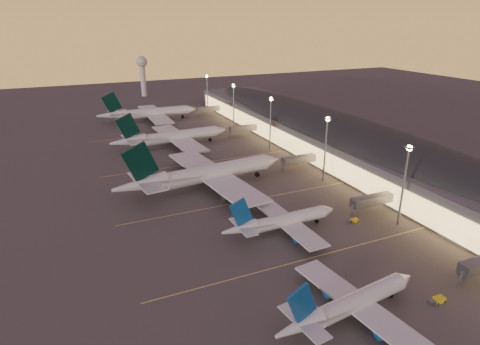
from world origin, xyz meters
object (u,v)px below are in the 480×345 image
Objects in this scene: airliner_narrow_north at (281,221)px; baggage_tug_c at (353,221)px; baggage_tug_a at (437,300)px; baggage_tug_b at (465,272)px; radar_tower at (142,69)px; airliner_narrow_south at (350,304)px; airliner_wide_far at (149,113)px; airliner_wide_near at (204,174)px; airliner_wide_mid at (172,137)px.

airliner_narrow_north is 24.57m from baggage_tug_c.
baggage_tug_a is 16.26m from baggage_tug_b.
radar_tower is 254.39m from baggage_tug_c.
baggage_tug_a is at bearing -17.46° from airliner_narrow_south.
airliner_narrow_north is 9.32× the size of baggage_tug_a.
airliner_narrow_south is 288.85m from radar_tower.
baggage_tug_b is at bearing 20.57° from baggage_tug_a.
airliner_narrow_south is at bearing 171.84° from baggage_tug_a.
airliner_wide_far reaches higher than baggage_tug_c.
radar_tower is at bearing 96.32° from baggage_tug_b.
airliner_wide_mid is (2.76, 57.27, -0.64)m from airliner_wide_near.
airliner_wide_near reaches higher than baggage_tug_a.
airliner_narrow_south is 39.11m from airliner_narrow_north.
airliner_wide_mid is (-1.80, 137.11, 1.42)m from airliner_narrow_south.
airliner_narrow_south is at bearing -89.36° from airliner_wide_far.
baggage_tug_a is at bearing -79.16° from airliner_wide_near.
baggage_tug_b is (31.82, -37.75, -3.06)m from airliner_narrow_north.
baggage_tug_c is (-7.77, 33.79, 0.01)m from baggage_tug_b.
baggage_tug_b is 0.98× the size of baggage_tug_c.
airliner_wide_mid is at bearing 107.76° from baggage_tug_c.
airliner_wide_near reaches higher than airliner_narrow_north.
radar_tower is 7.94× the size of baggage_tug_a.
airliner_narrow_south is at bearing -176.52° from baggage_tug_b.
radar_tower is at bearing 86.67° from airliner_narrow_north.
airliner_wide_mid is at bearing 92.99° from airliner_narrow_north.
airliner_wide_far reaches higher than airliner_wide_mid.
airliner_wide_near is (-9.75, 41.08, 2.10)m from airliner_narrow_north.
airliner_narrow_north is at bearing 75.53° from airliner_narrow_south.
radar_tower is 9.23× the size of baggage_tug_b.
airliner_wide_mid is (-7.00, 98.35, 1.46)m from airliner_narrow_north.
airliner_wide_mid is at bearing 83.92° from airliner_narrow_south.
baggage_tug_a is (21.56, -4.05, -3.03)m from airliner_narrow_south.
baggage_tug_c is at bearing -79.08° from airliner_wide_far.
baggage_tug_b is (22.03, -286.88, -21.40)m from radar_tower.
airliner_wide_far reaches higher than airliner_narrow_north.
radar_tower reaches higher than airliner_wide_far.
radar_tower is 292.78m from baggage_tug_a.
baggage_tug_b is (15.46, 5.05, -0.08)m from baggage_tug_a.
radar_tower reaches higher than baggage_tug_c.
airliner_narrow_south is 137.12m from airliner_wide_mid.
radar_tower is at bearing 80.19° from airliner_narrow_south.
airliner_wide_near is at bearing 102.28° from airliner_narrow_north.
baggage_tug_a is at bearing -88.71° from radar_tower.
baggage_tug_c is (24.06, -3.96, -3.05)m from airliner_narrow_north.
baggage_tug_c is at bearing -86.78° from radar_tower.
airliner_wide_far is at bearing 81.58° from airliner_wide_near.
baggage_tug_c is (33.81, -45.04, -5.15)m from airliner_wide_near.
airliner_wide_mid is at bearing 80.79° from airliner_wide_near.
airliner_wide_mid is 16.84× the size of baggage_tug_c.
airliner_wide_far is (-5.74, 157.66, 1.60)m from airliner_narrow_north.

